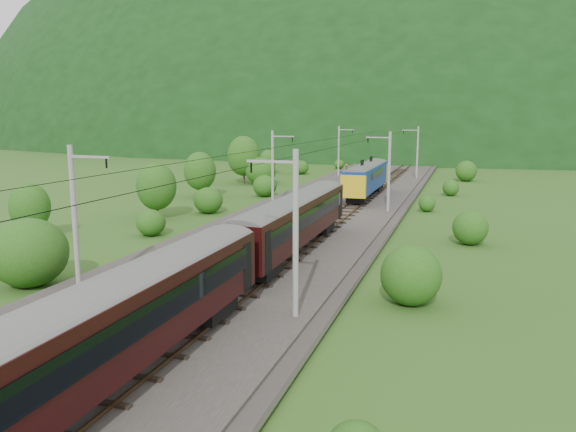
% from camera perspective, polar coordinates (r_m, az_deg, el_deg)
% --- Properties ---
extents(ground, '(600.00, 600.00, 0.00)m').
position_cam_1_polar(ground, '(29.84, -10.85, -9.22)').
color(ground, '#2D531A').
rests_on(ground, ground).
extents(railbed, '(14.00, 220.00, 0.30)m').
position_cam_1_polar(railbed, '(38.47, -3.71, -4.42)').
color(railbed, '#38332D').
rests_on(railbed, ground).
extents(track_left, '(2.40, 220.00, 0.27)m').
position_cam_1_polar(track_left, '(39.33, -6.98, -3.82)').
color(track_left, brown).
rests_on(track_left, railbed).
extents(track_right, '(2.40, 220.00, 0.27)m').
position_cam_1_polar(track_right, '(37.62, -0.31, -4.39)').
color(track_right, brown).
rests_on(track_right, railbed).
extents(catenary_left, '(2.54, 192.28, 8.00)m').
position_cam_1_polar(catenary_left, '(60.23, -1.51, 5.06)').
color(catenary_left, gray).
rests_on(catenary_left, railbed).
extents(catenary_right, '(2.54, 192.28, 8.00)m').
position_cam_1_polar(catenary_right, '(57.37, 10.15, 4.65)').
color(catenary_right, gray).
rests_on(catenary_right, railbed).
extents(overhead_wires, '(4.83, 198.00, 0.03)m').
position_cam_1_polar(overhead_wires, '(37.34, -3.84, 5.96)').
color(overhead_wires, black).
rests_on(overhead_wires, ground).
extents(mountain_main, '(504.00, 360.00, 244.00)m').
position_cam_1_polar(mountain_main, '(285.12, 15.19, 7.76)').
color(mountain_main, black).
rests_on(mountain_main, ground).
extents(mountain_ridge, '(336.00, 280.00, 132.00)m').
position_cam_1_polar(mountain_ridge, '(351.23, -4.62, 8.45)').
color(mountain_ridge, black).
rests_on(mountain_ridge, ground).
extents(hazard_post_near, '(0.16, 0.16, 1.51)m').
position_cam_1_polar(hazard_post_near, '(93.46, 9.32, 4.59)').
color(hazard_post_near, red).
rests_on(hazard_post_near, railbed).
extents(hazard_post_far, '(0.18, 0.18, 1.66)m').
position_cam_1_polar(hazard_post_far, '(72.41, 6.95, 3.15)').
color(hazard_post_far, red).
rests_on(hazard_post_far, railbed).
extents(signal, '(0.21, 0.21, 1.92)m').
position_cam_1_polar(signal, '(91.31, 5.95, 4.78)').
color(signal, black).
rests_on(signal, railbed).
extents(vegetation_left, '(13.08, 144.59, 6.99)m').
position_cam_1_polar(vegetation_left, '(51.98, -16.67, 1.89)').
color(vegetation_left, '#215516').
rests_on(vegetation_left, ground).
extents(vegetation_right, '(6.66, 109.92, 2.87)m').
position_cam_1_polar(vegetation_right, '(35.46, 14.68, -4.10)').
color(vegetation_right, '#215516').
rests_on(vegetation_right, ground).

